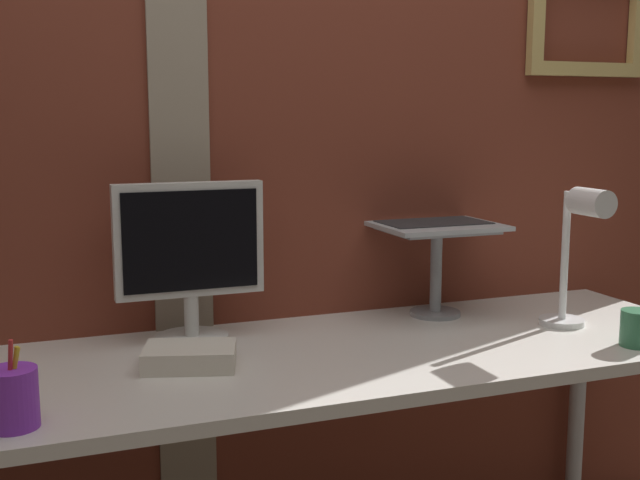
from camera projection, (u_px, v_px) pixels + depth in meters
brick_wall_back at (257, 104)px, 2.12m from camera, size 3.04×0.16×2.65m
desk at (335, 379)px, 1.89m from camera, size 2.00×0.66×0.74m
monitor at (190, 251)px, 1.93m from camera, size 0.36×0.18×0.39m
laptop_stand at (436, 257)px, 2.18m from camera, size 0.28×0.22×0.25m
laptop at (426, 208)px, 2.22m from camera, size 0.33×0.29×0.21m
desk_lamp at (579, 242)px, 2.02m from camera, size 0.12×0.20×0.37m
pen_cup at (12, 398)px, 1.40m from camera, size 0.09×0.09×0.16m
coffee_mug at (638, 328)px, 1.91m from camera, size 0.12×0.08×0.09m
paper_clutter_stack at (190, 356)px, 1.75m from camera, size 0.23×0.19×0.05m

